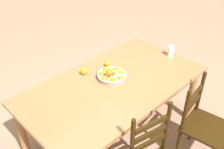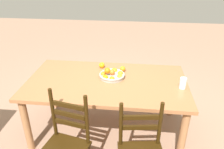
% 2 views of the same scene
% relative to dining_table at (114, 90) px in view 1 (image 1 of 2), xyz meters
% --- Properties ---
extents(ground_plane, '(12.00, 12.00, 0.00)m').
position_rel_dining_table_xyz_m(ground_plane, '(0.00, 0.00, -0.66)').
color(ground_plane, '#95725B').
extents(dining_table, '(1.90, 1.05, 0.75)m').
position_rel_dining_table_xyz_m(dining_table, '(0.00, 0.00, 0.00)').
color(dining_table, '#9D633D').
rests_on(dining_table, ground).
extents(chair_near_window, '(0.47, 0.47, 0.92)m').
position_rel_dining_table_xyz_m(chair_near_window, '(-0.42, 0.82, -0.22)').
color(chair_near_window, black).
rests_on(chair_near_window, ground).
extents(fruit_bowl, '(0.32, 0.32, 0.14)m').
position_rel_dining_table_xyz_m(fruit_bowl, '(-0.05, -0.09, 0.13)').
color(fruit_bowl, '#A29A8C').
rests_on(fruit_bowl, dining_table).
extents(orange_loose_0, '(0.07, 0.07, 0.07)m').
position_rel_dining_table_xyz_m(orange_loose_0, '(-0.17, -0.27, 0.13)').
color(orange_loose_0, orange).
rests_on(orange_loose_0, dining_table).
extents(orange_loose_1, '(0.07, 0.07, 0.07)m').
position_rel_dining_table_xyz_m(orange_loose_1, '(0.11, -0.34, 0.13)').
color(orange_loose_1, orange).
rests_on(orange_loose_1, dining_table).
extents(drinking_glass, '(0.07, 0.07, 0.13)m').
position_rel_dining_table_xyz_m(drinking_glass, '(-0.87, 0.08, 0.15)').
color(drinking_glass, silver).
rests_on(drinking_glass, dining_table).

